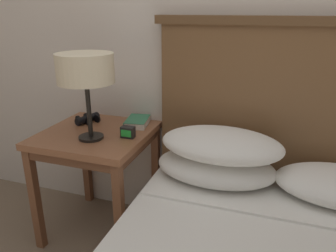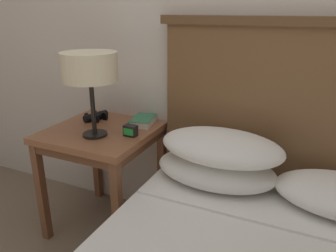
% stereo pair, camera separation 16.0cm
% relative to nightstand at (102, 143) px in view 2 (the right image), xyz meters
% --- Properties ---
extents(wall_back, '(8.00, 0.06, 2.60)m').
position_rel_nightstand_xyz_m(wall_back, '(0.56, 0.31, 0.74)').
color(wall_back, silver).
rests_on(wall_back, ground_plane).
extents(nightstand, '(0.58, 0.58, 0.64)m').
position_rel_nightstand_xyz_m(nightstand, '(0.00, 0.00, 0.00)').
color(nightstand, brown).
rests_on(nightstand, ground_plane).
extents(table_lamp, '(0.28, 0.28, 0.44)m').
position_rel_nightstand_xyz_m(table_lamp, '(0.03, -0.10, 0.44)').
color(table_lamp, black).
rests_on(table_lamp, nightstand).
extents(book_on_nightstand, '(0.15, 0.20, 0.04)m').
position_rel_nightstand_xyz_m(book_on_nightstand, '(0.17, 0.17, 0.11)').
color(book_on_nightstand, silver).
rests_on(book_on_nightstand, nightstand).
extents(binoculars_pair, '(0.15, 0.16, 0.05)m').
position_rel_nightstand_xyz_m(binoculars_pair, '(-0.13, 0.12, 0.11)').
color(binoculars_pair, black).
rests_on(binoculars_pair, nightstand).
extents(alarm_clock, '(0.07, 0.05, 0.06)m').
position_rel_nightstand_xyz_m(alarm_clock, '(0.21, -0.02, 0.12)').
color(alarm_clock, black).
rests_on(alarm_clock, nightstand).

